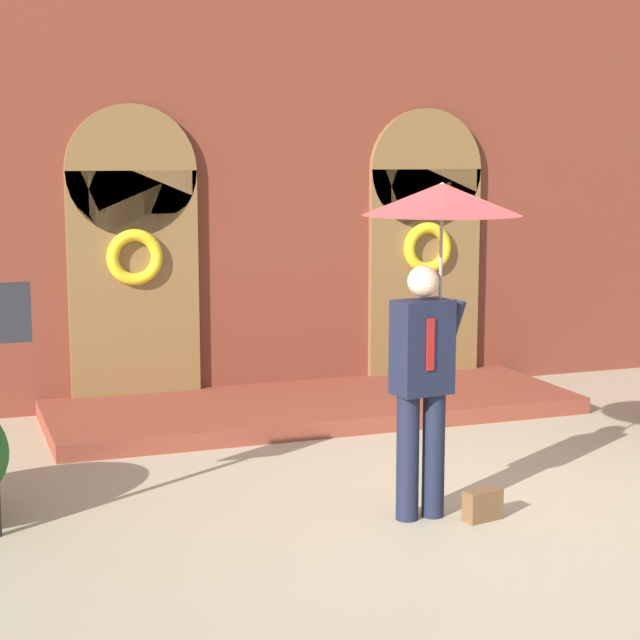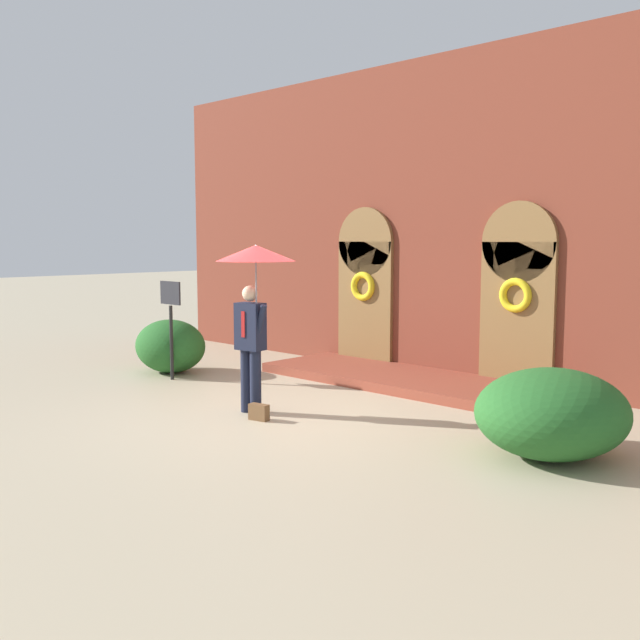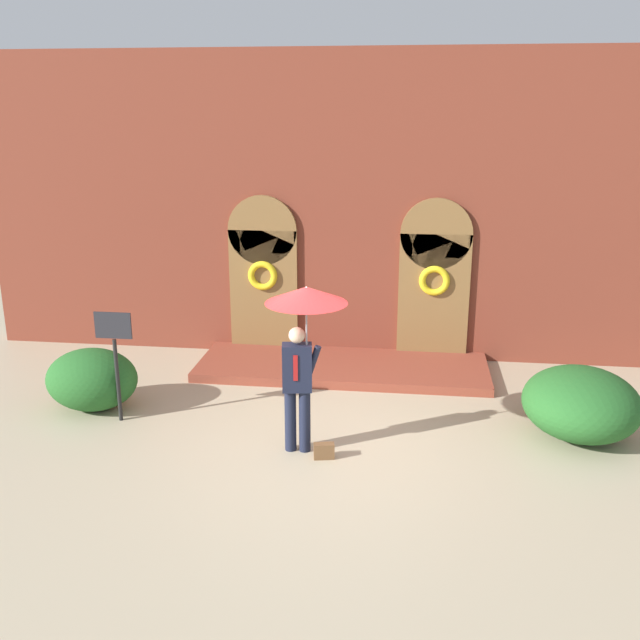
# 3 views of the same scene
# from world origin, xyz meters

# --- Properties ---
(ground_plane) EXTENTS (80.00, 80.00, 0.00)m
(ground_plane) POSITION_xyz_m (0.00, 0.00, 0.00)
(ground_plane) COLOR tan
(building_facade) EXTENTS (14.00, 2.30, 5.60)m
(building_facade) POSITION_xyz_m (-0.00, 4.15, 2.68)
(building_facade) COLOR brown
(building_facade) RESTS_ON ground
(person_with_umbrella) EXTENTS (1.10, 1.10, 2.36)m
(person_with_umbrella) POSITION_xyz_m (-0.22, -0.08, 1.91)
(person_with_umbrella) COLOR #191E33
(person_with_umbrella) RESTS_ON ground
(handbag) EXTENTS (0.30, 0.17, 0.22)m
(handbag) POSITION_xyz_m (0.08, -0.28, 0.11)
(handbag) COLOR brown
(handbag) RESTS_ON ground
(sign_post) EXTENTS (0.56, 0.06, 1.72)m
(sign_post) POSITION_xyz_m (-3.16, 0.55, 1.16)
(sign_post) COLOR black
(sign_post) RESTS_ON ground
(shrub_left) EXTENTS (1.44, 1.18, 0.98)m
(shrub_left) POSITION_xyz_m (-3.76, 0.93, 0.49)
(shrub_left) COLOR #235B23
(shrub_left) RESTS_ON ground
(shrub_right) EXTENTS (1.67, 1.82, 1.00)m
(shrub_right) POSITION_xyz_m (3.67, 0.92, 0.50)
(shrub_right) COLOR #235B23
(shrub_right) RESTS_ON ground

